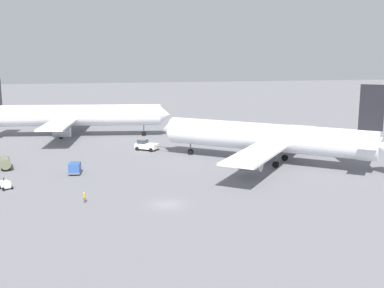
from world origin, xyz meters
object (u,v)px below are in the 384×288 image
(airliner_at_gate_left, at_px, (74,116))
(gse_container_dolly_flat, at_px, (75,168))
(gse_fuel_bowser_stubby, at_px, (5,162))
(gse_gpu_cart_small, at_px, (5,185))
(pushback_tug, at_px, (146,145))
(ground_crew_wing_walker_right, at_px, (84,197))
(airliner_being_pushed, at_px, (268,138))

(airliner_at_gate_left, bearing_deg, gse_container_dolly_flat, -87.58)
(gse_fuel_bowser_stubby, distance_m, gse_gpu_cart_small, 14.87)
(gse_fuel_bowser_stubby, bearing_deg, pushback_tug, 23.60)
(airliner_at_gate_left, relative_size, gse_fuel_bowser_stubby, 9.95)
(gse_fuel_bowser_stubby, xyz_separation_m, ground_crew_wing_walker_right, (15.69, -24.73, -0.45))
(airliner_being_pushed, bearing_deg, pushback_tug, 142.44)
(airliner_at_gate_left, xyz_separation_m, pushback_tug, (17.28, -22.10, -4.57))
(pushback_tug, relative_size, ground_crew_wing_walker_right, 4.47)
(airliner_at_gate_left, bearing_deg, airliner_being_pushed, -44.61)
(gse_fuel_bowser_stubby, xyz_separation_m, gse_container_dolly_flat, (13.56, -6.72, -0.16))
(gse_fuel_bowser_stubby, bearing_deg, gse_gpu_cart_small, -79.91)
(gse_gpu_cart_small, bearing_deg, pushback_tug, 45.91)
(airliner_at_gate_left, relative_size, pushback_tug, 6.84)
(ground_crew_wing_walker_right, bearing_deg, airliner_at_gate_left, 93.74)
(gse_fuel_bowser_stubby, height_order, ground_crew_wing_walker_right, gse_fuel_bowser_stubby)
(gse_container_dolly_flat, distance_m, ground_crew_wing_walker_right, 18.14)
(pushback_tug, xyz_separation_m, gse_gpu_cart_small, (-26.48, -27.34, -0.38))
(pushback_tug, xyz_separation_m, gse_container_dolly_flat, (-15.52, -19.43, 0.00))
(airliner_being_pushed, distance_m, gse_container_dolly_flat, 39.05)
(pushback_tug, height_order, ground_crew_wing_walker_right, pushback_tug)
(gse_fuel_bowser_stubby, distance_m, ground_crew_wing_walker_right, 29.29)
(airliner_at_gate_left, bearing_deg, gse_fuel_bowser_stubby, -108.73)
(airliner_at_gate_left, height_order, airliner_being_pushed, airliner_being_pushed)
(pushback_tug, xyz_separation_m, ground_crew_wing_walker_right, (-13.39, -37.43, -0.29))
(airliner_being_pushed, bearing_deg, gse_gpu_cart_small, -169.27)
(airliner_at_gate_left, xyz_separation_m, gse_gpu_cart_small, (-9.20, -49.44, -4.94))
(airliner_being_pushed, height_order, ground_crew_wing_walker_right, airliner_being_pushed)
(airliner_at_gate_left, xyz_separation_m, ground_crew_wing_walker_right, (3.89, -59.54, -4.85))
(gse_fuel_bowser_stubby, height_order, gse_container_dolly_flat, gse_fuel_bowser_stubby)
(pushback_tug, distance_m, ground_crew_wing_walker_right, 39.76)
(airliner_being_pushed, bearing_deg, gse_fuel_bowser_stubby, 174.33)
(gse_fuel_bowser_stubby, height_order, gse_gpu_cart_small, gse_fuel_bowser_stubby)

